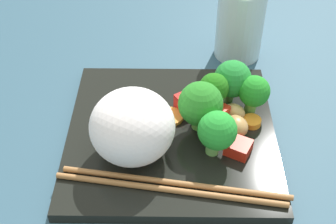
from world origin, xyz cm
name	(u,v)px	position (x,y,z in cm)	size (l,w,h in cm)	color
ground_plane	(171,144)	(0.00, 0.00, -1.00)	(110.00, 110.00, 2.00)	#2E5064
square_plate	(171,135)	(0.00, 0.00, 0.65)	(24.30, 24.30, 1.29)	black
rice_mound	(132,127)	(-3.37, 4.34, 5.34)	(9.21, 9.11, 8.10)	white
broccoli_floret_0	(213,91)	(3.03, -5.10, 4.68)	(3.57, 3.57, 5.75)	#6CA651
broccoli_floret_1	(254,92)	(2.95, -9.95, 4.38)	(3.80, 3.80, 5.19)	#65A142
broccoli_floret_2	(200,103)	(0.24, -3.26, 5.21)	(5.13, 5.13, 6.68)	#589E39
broccoli_floret_3	(217,131)	(-3.84, -4.69, 4.70)	(4.31, 4.31, 5.75)	#72C05D
broccoli_floret_4	(233,79)	(4.96, -7.65, 4.84)	(4.57, 4.57, 5.96)	#579A4B
carrot_slice_0	(197,95)	(6.02, -3.62, 1.62)	(2.14, 2.14, 0.66)	orange
carrot_slice_1	(213,137)	(-1.45, -4.72, 1.54)	(2.38, 2.38, 0.51)	orange
carrot_slice_2	(172,117)	(2.19, -0.18, 1.52)	(3.13, 3.13, 0.46)	orange
carrot_slice_3	(252,122)	(0.71, -9.60, 1.68)	(2.22, 2.22, 0.78)	orange
pepper_chunk_0	(216,116)	(1.05, -5.38, 2.46)	(2.69, 2.08, 2.34)	red
pepper_chunk_1	(238,147)	(-3.77, -7.26, 2.03)	(2.65, 2.46, 1.48)	red
pepper_chunk_2	(186,103)	(3.70, -1.98, 2.33)	(2.21, 2.24, 2.08)	red
chicken_piece_0	(236,126)	(-0.77, -7.46, 2.44)	(3.05, 2.64, 2.30)	tan
chicken_piece_3	(234,112)	(1.80, -7.59, 2.32)	(2.73, 1.99, 2.06)	tan
chopstick_pair	(170,186)	(-8.59, 0.54, 1.60)	(6.44, 23.96, 0.63)	#9E6A3B
drinking_glass	(240,23)	(17.21, -10.49, 5.24)	(6.65, 6.65, 10.48)	silver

